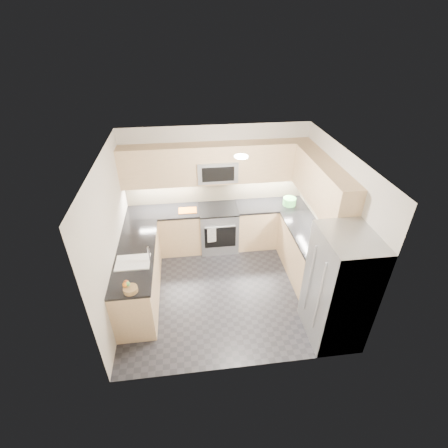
# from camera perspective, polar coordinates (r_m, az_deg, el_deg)

# --- Properties ---
(floor) EXTENTS (3.60, 3.20, 0.00)m
(floor) POSITION_cam_1_polar(r_m,az_deg,el_deg) (6.01, 0.43, -11.09)
(floor) COLOR #232328
(floor) RESTS_ON ground
(ceiling) EXTENTS (3.60, 3.20, 0.02)m
(ceiling) POSITION_cam_1_polar(r_m,az_deg,el_deg) (4.64, 0.56, 11.80)
(ceiling) COLOR beige
(ceiling) RESTS_ON wall_back
(wall_back) EXTENTS (3.60, 0.02, 2.50)m
(wall_back) POSITION_cam_1_polar(r_m,az_deg,el_deg) (6.60, -1.39, 6.55)
(wall_back) COLOR beige
(wall_back) RESTS_ON floor
(wall_front) EXTENTS (3.60, 0.02, 2.50)m
(wall_front) POSITION_cam_1_polar(r_m,az_deg,el_deg) (4.01, 3.64, -13.85)
(wall_front) COLOR beige
(wall_front) RESTS_ON floor
(wall_left) EXTENTS (0.02, 3.20, 2.50)m
(wall_left) POSITION_cam_1_polar(r_m,az_deg,el_deg) (5.32, -19.10, -2.44)
(wall_left) COLOR beige
(wall_left) RESTS_ON floor
(wall_right) EXTENTS (0.02, 3.20, 2.50)m
(wall_right) POSITION_cam_1_polar(r_m,az_deg,el_deg) (5.71, 18.68, 0.20)
(wall_right) COLOR beige
(wall_right) RESTS_ON floor
(base_cab_back_left) EXTENTS (1.42, 0.60, 0.90)m
(base_cab_back_left) POSITION_cam_1_polar(r_m,az_deg,el_deg) (6.73, -10.29, -1.32)
(base_cab_back_left) COLOR #DDB885
(base_cab_back_left) RESTS_ON floor
(base_cab_back_right) EXTENTS (1.42, 0.60, 0.90)m
(base_cab_back_right) POSITION_cam_1_polar(r_m,az_deg,el_deg) (6.92, 7.98, -0.05)
(base_cab_back_right) COLOR #DDB885
(base_cab_back_right) RESTS_ON floor
(base_cab_right) EXTENTS (0.60, 1.70, 0.90)m
(base_cab_right) POSITION_cam_1_polar(r_m,az_deg,el_deg) (6.15, 14.30, -5.54)
(base_cab_right) COLOR #DDB885
(base_cab_right) RESTS_ON floor
(base_cab_peninsula) EXTENTS (0.60, 2.00, 0.90)m
(base_cab_peninsula) POSITION_cam_1_polar(r_m,az_deg,el_deg) (5.74, -14.73, -8.80)
(base_cab_peninsula) COLOR #DDB885
(base_cab_peninsula) RESTS_ON floor
(countertop_back_left) EXTENTS (1.42, 0.63, 0.04)m
(countertop_back_left) POSITION_cam_1_polar(r_m,az_deg,el_deg) (6.48, -10.69, 2.12)
(countertop_back_left) COLOR black
(countertop_back_left) RESTS_ON base_cab_back_left
(countertop_back_right) EXTENTS (1.42, 0.63, 0.04)m
(countertop_back_right) POSITION_cam_1_polar(r_m,az_deg,el_deg) (6.68, 8.28, 3.34)
(countertop_back_right) COLOR black
(countertop_back_right) RESTS_ON base_cab_back_right
(countertop_right) EXTENTS (0.63, 1.70, 0.04)m
(countertop_right) POSITION_cam_1_polar(r_m,az_deg,el_deg) (5.88, 14.91, -1.93)
(countertop_right) COLOR black
(countertop_right) RESTS_ON base_cab_right
(countertop_peninsula) EXTENTS (0.63, 2.00, 0.04)m
(countertop_peninsula) POSITION_cam_1_polar(r_m,az_deg,el_deg) (5.45, -15.41, -5.09)
(countertop_peninsula) COLOR black
(countertop_peninsula) RESTS_ON base_cab_peninsula
(upper_cab_back) EXTENTS (3.60, 0.35, 0.75)m
(upper_cab_back) POSITION_cam_1_polar(r_m,az_deg,el_deg) (6.21, -1.28, 10.62)
(upper_cab_back) COLOR #DDB885
(upper_cab_back) RESTS_ON wall_back
(upper_cab_right) EXTENTS (0.35, 1.95, 0.75)m
(upper_cab_right) POSITION_cam_1_polar(r_m,az_deg,el_deg) (5.59, 16.97, 6.57)
(upper_cab_right) COLOR #DDB885
(upper_cab_right) RESTS_ON wall_right
(backsplash_back) EXTENTS (3.60, 0.01, 0.51)m
(backsplash_back) POSITION_cam_1_polar(r_m,az_deg,el_deg) (6.62, -1.37, 6.11)
(backsplash_back) COLOR tan
(backsplash_back) RESTS_ON wall_back
(backsplash_right) EXTENTS (0.01, 2.30, 0.51)m
(backsplash_right) POSITION_cam_1_polar(r_m,az_deg,el_deg) (6.08, 16.91, 2.02)
(backsplash_right) COLOR tan
(backsplash_right) RESTS_ON wall_right
(gas_range) EXTENTS (0.76, 0.65, 0.91)m
(gas_range) POSITION_cam_1_polar(r_m,az_deg,el_deg) (6.71, -1.00, -0.77)
(gas_range) COLOR #96999E
(gas_range) RESTS_ON floor
(range_cooktop) EXTENTS (0.76, 0.65, 0.03)m
(range_cooktop) POSITION_cam_1_polar(r_m,az_deg,el_deg) (6.47, -1.04, 2.63)
(range_cooktop) COLOR black
(range_cooktop) RESTS_ON gas_range
(oven_door_glass) EXTENTS (0.62, 0.02, 0.45)m
(oven_door_glass) POSITION_cam_1_polar(r_m,az_deg,el_deg) (6.45, -0.67, -2.41)
(oven_door_glass) COLOR black
(oven_door_glass) RESTS_ON gas_range
(oven_handle) EXTENTS (0.60, 0.02, 0.02)m
(oven_handle) POSITION_cam_1_polar(r_m,az_deg,el_deg) (6.28, -0.67, -0.50)
(oven_handle) COLOR #B2B5BA
(oven_handle) RESTS_ON gas_range
(microwave) EXTENTS (0.76, 0.40, 0.40)m
(microwave) POSITION_cam_1_polar(r_m,az_deg,el_deg) (6.23, -1.24, 9.47)
(microwave) COLOR #A7A9AF
(microwave) RESTS_ON upper_cab_back
(microwave_door) EXTENTS (0.60, 0.01, 0.28)m
(microwave_door) POSITION_cam_1_polar(r_m,az_deg,el_deg) (6.04, -1.03, 8.71)
(microwave_door) COLOR black
(microwave_door) RESTS_ON microwave
(refrigerator) EXTENTS (0.70, 0.90, 1.80)m
(refrigerator) POSITION_cam_1_polar(r_m,az_deg,el_deg) (4.97, 19.49, -10.61)
(refrigerator) COLOR #979B9F
(refrigerator) RESTS_ON floor
(fridge_handle_left) EXTENTS (0.02, 0.02, 1.20)m
(fridge_handle_left) POSITION_cam_1_polar(r_m,az_deg,el_deg) (4.68, 16.32, -12.27)
(fridge_handle_left) COLOR #B2B5BA
(fridge_handle_left) RESTS_ON refrigerator
(fridge_handle_right) EXTENTS (0.02, 0.02, 1.20)m
(fridge_handle_right) POSITION_cam_1_polar(r_m,az_deg,el_deg) (4.91, 14.81, -9.38)
(fridge_handle_right) COLOR #B2B5BA
(fridge_handle_right) RESTS_ON refrigerator
(sink_basin) EXTENTS (0.52, 0.38, 0.16)m
(sink_basin) POSITION_cam_1_polar(r_m,az_deg,el_deg) (5.28, -15.62, -7.08)
(sink_basin) COLOR white
(sink_basin) RESTS_ON base_cab_peninsula
(faucet) EXTENTS (0.03, 0.03, 0.28)m
(faucet) POSITION_cam_1_polar(r_m,az_deg,el_deg) (5.12, -13.07, -5.21)
(faucet) COLOR silver
(faucet) RESTS_ON countertop_peninsula
(utensil_bowl) EXTENTS (0.27, 0.27, 0.15)m
(utensil_bowl) POSITION_cam_1_polar(r_m,az_deg,el_deg) (6.67, 11.43, 3.91)
(utensil_bowl) COLOR #53C259
(utensil_bowl) RESTS_ON countertop_back_right
(cutting_board) EXTENTS (0.36, 0.25, 0.01)m
(cutting_board) POSITION_cam_1_polar(r_m,az_deg,el_deg) (6.41, -6.42, 2.38)
(cutting_board) COLOR orange
(cutting_board) RESTS_ON countertop_back_left
(fruit_basket) EXTENTS (0.24, 0.24, 0.07)m
(fruit_basket) POSITION_cam_1_polar(r_m,az_deg,el_deg) (4.74, -16.11, -11.02)
(fruit_basket) COLOR #9D7749
(fruit_basket) RESTS_ON countertop_peninsula
(fruit_apple) EXTENTS (0.08, 0.08, 0.08)m
(fruit_apple) POSITION_cam_1_polar(r_m,az_deg,el_deg) (4.75, -16.82, -9.85)
(fruit_apple) COLOR #9F3812
(fruit_apple) RESTS_ON fruit_basket
(fruit_pear) EXTENTS (0.07, 0.07, 0.07)m
(fruit_pear) POSITION_cam_1_polar(r_m,az_deg,el_deg) (4.72, -16.58, -10.05)
(fruit_pear) COLOR #54AB49
(fruit_pear) RESTS_ON fruit_basket
(dish_towel_check) EXTENTS (0.17, 0.03, 0.32)m
(dish_towel_check) POSITION_cam_1_polar(r_m,az_deg,el_deg) (6.34, -2.17, -1.99)
(dish_towel_check) COLOR silver
(dish_towel_check) RESTS_ON oven_handle
(fruit_orange) EXTENTS (0.07, 0.07, 0.07)m
(fruit_orange) POSITION_cam_1_polar(r_m,az_deg,el_deg) (4.72, -17.01, -10.17)
(fruit_orange) COLOR orange
(fruit_orange) RESTS_ON fruit_basket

